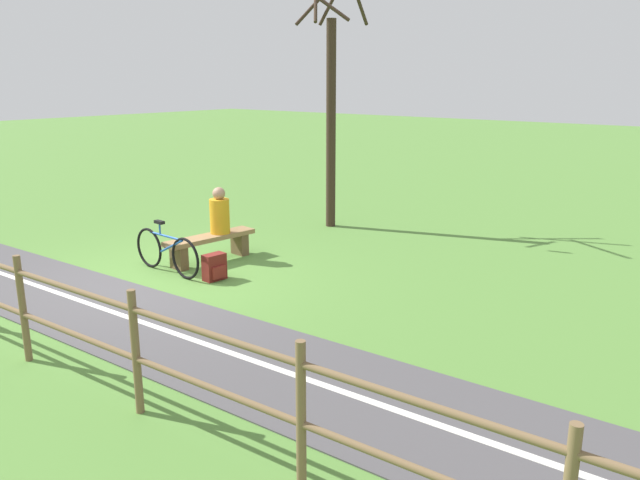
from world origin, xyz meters
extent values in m
plane|color=#548438|center=(0.00, 0.00, 0.00)|extent=(80.00, 80.00, 0.00)
cube|color=#4C494C|center=(1.09, 4.00, 0.01)|extent=(3.38, 36.05, 0.02)
cube|color=silver|center=(1.09, 4.00, 0.02)|extent=(1.37, 31.98, 0.00)
cube|color=#937047|center=(-1.32, -0.14, 0.43)|extent=(1.75, 0.56, 0.08)
cube|color=brown|center=(-1.96, -0.07, 0.20)|extent=(0.20, 0.35, 0.39)
cube|color=brown|center=(-0.68, -0.21, 0.20)|extent=(0.20, 0.35, 0.39)
cylinder|color=orange|center=(-1.55, -0.11, 0.78)|extent=(0.38, 0.38, 0.61)
sphere|color=#9E755B|center=(-1.55, -0.11, 1.18)|extent=(0.22, 0.22, 0.22)
torus|color=black|center=(-0.39, 0.31, 0.34)|extent=(0.07, 0.69, 0.68)
torus|color=black|center=(-0.44, -0.68, 0.34)|extent=(0.07, 0.69, 0.68)
cylinder|color=#1E51A3|center=(-0.42, -0.19, 0.63)|extent=(0.07, 0.84, 0.04)
cylinder|color=#1E51A3|center=(-0.41, -0.04, 0.49)|extent=(0.06, 0.61, 0.32)
cylinder|color=#1E51A3|center=(-0.42, -0.33, 0.73)|extent=(0.03, 0.03, 0.20)
cube|color=black|center=(-0.42, -0.33, 0.84)|extent=(0.09, 0.20, 0.05)
cube|color=maroon|center=(-0.66, 0.69, 0.21)|extent=(0.38, 0.23, 0.43)
cube|color=maroon|center=(-0.65, 0.81, 0.15)|extent=(0.25, 0.06, 0.19)
cylinder|color=brown|center=(2.68, 1.24, 0.62)|extent=(0.08, 0.08, 1.25)
cylinder|color=brown|center=(2.59, 3.20, 0.62)|extent=(0.08, 0.08, 1.25)
cylinder|color=brown|center=(2.50, 5.17, 0.62)|extent=(0.08, 0.08, 1.25)
cylinder|color=brown|center=(2.45, 6.15, 1.06)|extent=(0.88, 17.67, 0.06)
cylinder|color=brown|center=(2.45, 6.15, 0.56)|extent=(0.88, 17.67, 0.06)
cylinder|color=#38281E|center=(-4.79, -0.14, 2.14)|extent=(0.20, 0.20, 4.29)
cylinder|color=#38281E|center=(-4.24, 0.02, 4.57)|extent=(0.41, 1.15, 0.83)
cylinder|color=#38281E|center=(-4.59, -0.39, 4.52)|extent=(0.58, 0.48, 0.72)
camera|label=1|loc=(5.78, 7.96, 3.14)|focal=35.27mm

